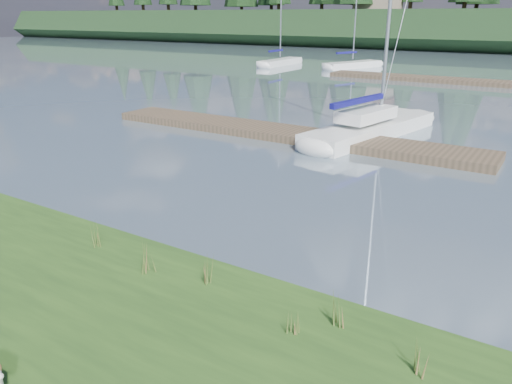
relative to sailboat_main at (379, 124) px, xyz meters
The scene contains 12 objects.
ground 18.51m from the sailboat_main, 87.17° to the left, with size 200.00×200.00×0.00m, color slate.
sailboat_main is the anchor object (origin of this frame).
dock_near 3.99m from the sailboat_main, 140.81° to the right, with size 16.00×2.00×0.30m, color #4C3D2C.
sailboat_bg_0 29.83m from the sailboat_main, 126.96° to the left, with size 1.53×7.25×10.57m.
sailboat_bg_1 27.10m from the sailboat_main, 113.43° to the left, with size 3.88×7.09×10.66m.
weed_0 14.06m from the sailboat_main, 86.98° to the right, with size 0.17×0.14×0.66m.
weed_1 13.91m from the sailboat_main, 82.43° to the right, with size 0.17×0.14×0.59m.
weed_2 14.36m from the sailboat_main, 73.10° to the right, with size 0.17×0.14×0.57m.
weed_3 13.84m from the sailboat_main, 93.48° to the right, with size 0.17×0.14×0.55m.
weed_4 14.71m from the sailboat_main, 75.24° to the right, with size 0.17×0.14×0.37m.
weed_5 15.15m from the sailboat_main, 68.79° to the right, with size 0.17×0.14×0.63m.
mud_lip 13.15m from the sailboat_main, 86.01° to the right, with size 60.00×0.50×0.14m, color #33281C.
Camera 1 is at (5.57, -8.04, 4.60)m, focal length 35.00 mm.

